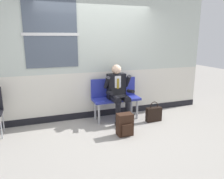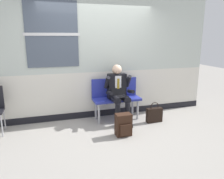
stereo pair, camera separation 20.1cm
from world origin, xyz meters
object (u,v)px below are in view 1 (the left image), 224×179
(bench_with_person, at_px, (115,95))
(backpack, at_px, (125,125))
(person_seated, at_px, (118,92))
(handbag, at_px, (154,114))

(bench_with_person, xyz_separation_m, backpack, (-0.15, -0.92, -0.33))
(person_seated, height_order, backpack, person_seated)
(bench_with_person, height_order, backpack, bench_with_person)
(bench_with_person, height_order, handbag, bench_with_person)
(person_seated, relative_size, handbag, 2.75)
(handbag, bearing_deg, backpack, -153.72)
(backpack, height_order, handbag, handbag)
(bench_with_person, bearing_deg, person_seated, -90.00)
(backpack, bearing_deg, handbag, 26.28)
(bench_with_person, xyz_separation_m, person_seated, (-0.00, -0.20, 0.13))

